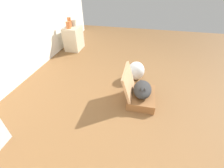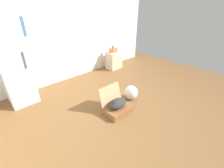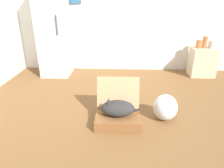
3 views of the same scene
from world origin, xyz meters
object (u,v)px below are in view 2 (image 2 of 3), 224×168
at_px(refrigerator, 13,63).
at_px(vase_round, 113,49).
at_px(plastic_bag_white, 131,93).
at_px(side_table, 114,61).
at_px(vase_tall, 111,51).
at_px(suitcase_base, 117,110).
at_px(cat, 117,103).
at_px(vase_short, 116,50).

bearing_deg(refrigerator, vase_round, 1.83).
relative_size(plastic_bag_white, vase_round, 1.52).
bearing_deg(vase_round, plastic_bag_white, -121.34).
relative_size(side_table, vase_tall, 3.62).
bearing_deg(suitcase_base, vase_round, 48.53).
height_order(cat, plastic_bag_white, same).
bearing_deg(vase_round, vase_tall, -170.56).
bearing_deg(suitcase_base, refrigerator, 125.57).
height_order(suitcase_base, plastic_bag_white, plastic_bag_white).
xyz_separation_m(suitcase_base, vase_round, (1.74, 1.97, 0.63)).
xyz_separation_m(vase_tall, vase_round, (0.12, 0.02, 0.04)).
height_order(suitcase_base, side_table, side_table).
xyz_separation_m(suitcase_base, side_table, (1.74, 1.92, 0.22)).
distance_m(suitcase_base, vase_round, 2.70).
bearing_deg(side_table, vase_tall, 167.63).
relative_size(vase_tall, vase_short, 1.08).
xyz_separation_m(plastic_bag_white, refrigerator, (-1.97, 1.72, 0.80)).
relative_size(suitcase_base, vase_tall, 3.49).
distance_m(refrigerator, side_table, 3.15).
relative_size(refrigerator, vase_short, 13.05).
distance_m(cat, side_table, 2.59).
relative_size(suitcase_base, vase_round, 2.41).
bearing_deg(cat, suitcase_base, -4.71).
bearing_deg(vase_round, cat, -131.55).
relative_size(cat, plastic_bag_white, 1.41).
xyz_separation_m(cat, vase_round, (1.74, 1.97, 0.47)).
bearing_deg(vase_tall, vase_round, 9.44).
bearing_deg(side_table, cat, -132.25).
height_order(cat, side_table, side_table).
height_order(suitcase_base, vase_tall, vase_tall).
height_order(vase_tall, vase_short, vase_tall).
distance_m(suitcase_base, vase_short, 2.74).
bearing_deg(plastic_bag_white, cat, -166.70).
relative_size(suitcase_base, vase_short, 3.76).
relative_size(side_table, vase_short, 3.91).
xyz_separation_m(refrigerator, vase_round, (3.07, 0.10, -0.28)).
distance_m(suitcase_base, cat, 0.17).
bearing_deg(refrigerator, suitcase_base, -54.43).
distance_m(refrigerator, vase_round, 3.09).
relative_size(plastic_bag_white, side_table, 0.61).
bearing_deg(vase_short, refrigerator, -179.16).
bearing_deg(vase_short, suitcase_base, -134.19).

